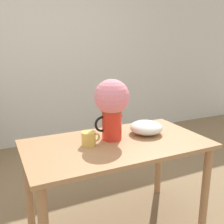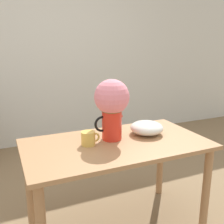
# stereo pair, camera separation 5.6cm
# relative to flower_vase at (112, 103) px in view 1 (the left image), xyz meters

# --- Properties ---
(wall_back) EXTENTS (8.00, 0.05, 2.60)m
(wall_back) POSITION_rel_flower_vase_xyz_m (-0.11, 2.09, 0.29)
(wall_back) COLOR silver
(wall_back) RESTS_ON ground_plane
(table) EXTENTS (1.34, 0.73, 0.74)m
(table) POSITION_rel_flower_vase_xyz_m (0.00, -0.07, -0.39)
(table) COLOR #A3754C
(table) RESTS_ON ground_plane
(flower_vase) EXTENTS (0.27, 0.26, 0.46)m
(flower_vase) POSITION_rel_flower_vase_xyz_m (0.00, 0.00, 0.00)
(flower_vase) COLOR red
(flower_vase) RESTS_ON table
(coffee_mug) EXTENTS (0.14, 0.10, 0.10)m
(coffee_mug) POSITION_rel_flower_vase_xyz_m (-0.20, -0.04, -0.23)
(coffee_mug) COLOR gold
(coffee_mug) RESTS_ON table
(white_bowl) EXTENTS (0.26, 0.26, 0.10)m
(white_bowl) POSITION_rel_flower_vase_xyz_m (0.30, -0.01, -0.22)
(white_bowl) COLOR silver
(white_bowl) RESTS_ON table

